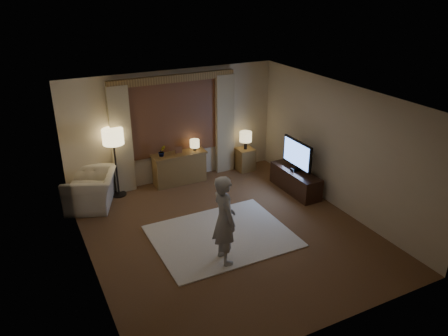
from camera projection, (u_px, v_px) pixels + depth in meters
room at (217, 159)px, 8.11m from camera, size 5.04×5.54×2.64m
rug at (222, 236)px, 8.13m from camera, size 2.50×2.00×0.02m
sideboard at (179, 169)px, 10.14m from camera, size 1.20×0.40×0.70m
picture_frame at (179, 151)px, 9.96m from camera, size 0.16×0.02×0.20m
plant at (162, 152)px, 9.78m from camera, size 0.17×0.13×0.30m
table_lamp_sideboard at (195, 144)px, 10.09m from camera, size 0.22×0.22×0.30m
floor_lamp at (113, 140)px, 9.17m from camera, size 0.45×0.45×1.54m
armchair at (91, 190)px, 9.10m from camera, size 1.33×1.42×0.74m
side_table at (245, 159)px, 10.84m from camera, size 0.40×0.40×0.56m
table_lamp_side at (246, 137)px, 10.60m from camera, size 0.30×0.30×0.44m
tv_stand at (295, 181)px, 9.77m from camera, size 0.45×1.40×0.50m
tv at (297, 154)px, 9.52m from camera, size 0.24×0.97×0.70m
person at (224, 220)px, 7.12m from camera, size 0.39×0.58×1.57m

